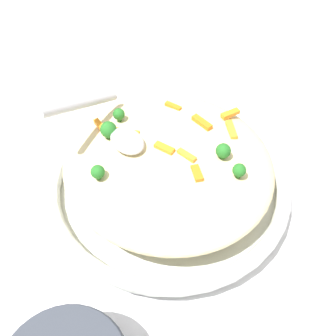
# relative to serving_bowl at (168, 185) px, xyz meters

# --- Properties ---
(ground_plane) EXTENTS (2.40, 2.40, 0.00)m
(ground_plane) POSITION_rel_serving_bowl_xyz_m (0.00, 0.00, -0.03)
(ground_plane) COLOR silver
(serving_bowl) EXTENTS (0.36, 0.36, 0.05)m
(serving_bowl) POSITION_rel_serving_bowl_xyz_m (0.00, 0.00, 0.00)
(serving_bowl) COLOR silver
(serving_bowl) RESTS_ON ground_plane
(pasta_mound) EXTENTS (0.30, 0.29, 0.06)m
(pasta_mound) POSITION_rel_serving_bowl_xyz_m (0.00, 0.00, 0.05)
(pasta_mound) COLOR beige
(pasta_mound) RESTS_ON serving_bowl
(carrot_piece_0) EXTENTS (0.04, 0.03, 0.01)m
(carrot_piece_0) POSITION_rel_serving_bowl_xyz_m (0.06, 0.03, 0.08)
(carrot_piece_0) COLOR orange
(carrot_piece_0) RESTS_ON pasta_mound
(carrot_piece_1) EXTENTS (0.04, 0.03, 0.01)m
(carrot_piece_1) POSITION_rel_serving_bowl_xyz_m (-0.03, -0.10, 0.08)
(carrot_piece_1) COLOR orange
(carrot_piece_1) RESTS_ON pasta_mound
(carrot_piece_2) EXTENTS (0.03, 0.02, 0.01)m
(carrot_piece_2) POSITION_rel_serving_bowl_xyz_m (-0.06, -0.00, 0.08)
(carrot_piece_2) COLOR orange
(carrot_piece_2) RESTS_ON pasta_mound
(carrot_piece_3) EXTENTS (0.03, 0.02, 0.01)m
(carrot_piece_3) POSITION_rel_serving_bowl_xyz_m (-0.00, 0.01, 0.08)
(carrot_piece_3) COLOR orange
(carrot_piece_3) RESTS_ON pasta_mound
(carrot_piece_4) EXTENTS (0.03, 0.01, 0.01)m
(carrot_piece_4) POSITION_rel_serving_bowl_xyz_m (-0.03, -0.01, 0.08)
(carrot_piece_4) COLOR orange
(carrot_piece_4) RESTS_ON pasta_mound
(carrot_piece_5) EXTENTS (0.03, 0.01, 0.01)m
(carrot_piece_5) POSITION_rel_serving_bowl_xyz_m (0.07, -0.06, 0.08)
(carrot_piece_5) COLOR orange
(carrot_piece_5) RESTS_ON pasta_mound
(carrot_piece_6) EXTENTS (0.03, 0.01, 0.01)m
(carrot_piece_6) POSITION_rel_serving_bowl_xyz_m (0.01, -0.07, 0.08)
(carrot_piece_6) COLOR orange
(carrot_piece_6) RESTS_ON pasta_mound
(carrot_piece_7) EXTENTS (0.03, 0.01, 0.01)m
(carrot_piece_7) POSITION_rel_serving_bowl_xyz_m (0.10, 0.05, 0.08)
(carrot_piece_7) COLOR orange
(carrot_piece_7) RESTS_ON pasta_mound
(carrot_piece_8) EXTENTS (0.01, 0.03, 0.01)m
(carrot_piece_8) POSITION_rel_serving_bowl_xyz_m (0.00, -0.12, 0.08)
(carrot_piece_8) COLOR orange
(carrot_piece_8) RESTS_ON pasta_mound
(broccoli_floret_0) EXTENTS (0.02, 0.02, 0.03)m
(broccoli_floret_0) POSITION_rel_serving_bowl_xyz_m (-0.06, -0.05, 0.09)
(broccoli_floret_0) COLOR #205B1C
(broccoli_floret_0) RESTS_ON pasta_mound
(broccoli_floret_1) EXTENTS (0.02, 0.02, 0.02)m
(broccoli_floret_1) POSITION_rel_serving_bowl_xyz_m (-0.09, -0.04, 0.09)
(broccoli_floret_1) COLOR #205B1C
(broccoli_floret_1) RESTS_ON pasta_mound
(broccoli_floret_2) EXTENTS (0.02, 0.02, 0.02)m
(broccoli_floret_2) POSITION_rel_serving_bowl_xyz_m (0.09, 0.02, 0.09)
(broccoli_floret_2) COLOR #205B1C
(broccoli_floret_2) RESTS_ON pasta_mound
(broccoli_floret_3) EXTENTS (0.02, 0.02, 0.02)m
(broccoli_floret_3) POSITION_rel_serving_bowl_xyz_m (0.02, 0.10, 0.08)
(broccoli_floret_3) COLOR #205B1C
(broccoli_floret_3) RESTS_ON pasta_mound
(broccoli_floret_4) EXTENTS (0.02, 0.02, 0.03)m
(broccoli_floret_4) POSITION_rel_serving_bowl_xyz_m (0.07, 0.05, 0.09)
(broccoli_floret_4) COLOR #205B1C
(broccoli_floret_4) RESTS_ON pasta_mound
(serving_spoon) EXTENTS (0.13, 0.14, 0.08)m
(serving_spoon) POSITION_rel_serving_bowl_xyz_m (0.06, 0.05, 0.10)
(serving_spoon) COLOR #B7B7BC
(serving_spoon) RESTS_ON pasta_mound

